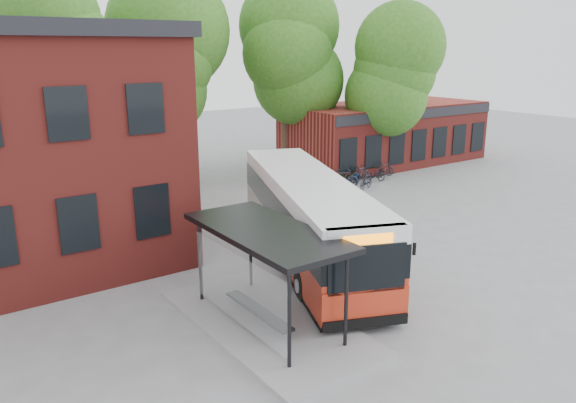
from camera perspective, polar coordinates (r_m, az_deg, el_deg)
ground at (r=19.78m, az=7.34°, el=-7.60°), size 100.00×100.00×0.00m
shop_row at (r=39.13m, az=9.88°, el=6.85°), size 14.00×6.20×4.00m
bus_shelter at (r=15.92m, az=-2.15°, el=-7.68°), size 3.60×7.00×2.90m
bike_rail at (r=32.73m, az=7.56°, el=2.05°), size 5.20×0.10×0.38m
tree_0 at (r=30.07m, az=-23.14°, el=10.04°), size 7.92×7.92×11.00m
tree_1 at (r=33.24m, az=-11.48°, el=10.84°), size 7.92×7.92×10.40m
tree_2 at (r=35.79m, az=-0.34°, el=11.93°), size 7.92×7.92×11.00m
tree_3 at (r=36.02m, az=10.06°, el=10.35°), size 7.04×7.04×9.28m
city_bus at (r=20.79m, az=1.99°, el=-1.74°), size 7.00×12.34×3.11m
bicycle_0 at (r=31.54m, az=3.54°, el=2.10°), size 1.72×1.00×0.86m
bicycle_1 at (r=31.55m, az=5.54°, el=2.30°), size 1.92×1.23×1.12m
bicycle_2 at (r=32.46m, az=6.65°, el=2.41°), size 1.74×1.19×0.87m
bicycle_3 at (r=31.55m, az=7.94°, el=2.07°), size 1.64×1.05×0.96m
bicycle_4 at (r=33.14m, az=6.05°, el=2.68°), size 1.67×0.76×0.85m
bicycle_5 at (r=33.38m, az=7.40°, el=2.83°), size 1.65×0.72×0.96m
bicycle_6 at (r=33.28m, az=8.78°, el=2.62°), size 1.58×0.62×0.82m
bicycle_7 at (r=34.71m, az=9.80°, el=3.21°), size 1.60×0.52×0.95m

